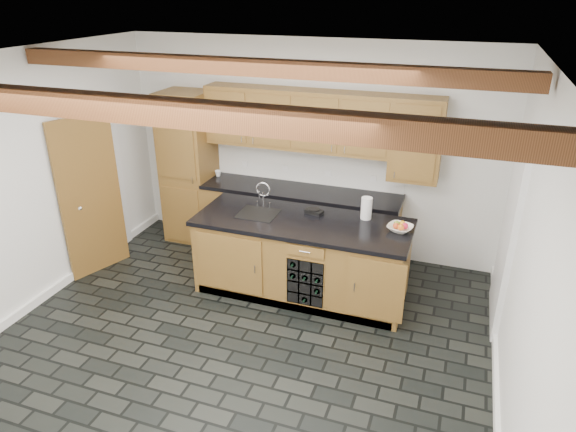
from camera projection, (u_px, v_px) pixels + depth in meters
name	position (u px, v px, depth m)	size (l,w,h in m)	color
ground	(234.00, 351.00, 5.17)	(5.00, 5.00, 0.00)	black
room_shell	(242.00, 191.00, 5.03)	(5.01, 5.00, 5.00)	white
back_cabinetry	(276.00, 182.00, 6.81)	(3.65, 0.62, 2.20)	olive
island	(302.00, 257.00, 5.99)	(2.48, 0.96, 0.93)	olive
faucet	(259.00, 210.00, 6.00)	(0.45, 0.40, 0.34)	black
kitchen_scale	(314.00, 211.00, 5.98)	(0.23, 0.16, 0.06)	black
fruit_bowl	(400.00, 228.00, 5.55)	(0.27, 0.27, 0.07)	white
fruit_cluster	(400.00, 225.00, 5.54)	(0.16, 0.17, 0.07)	red
paper_towel	(366.00, 208.00, 5.81)	(0.12, 0.12, 0.26)	white
mug	(218.00, 173.00, 7.15)	(0.09, 0.09, 0.08)	white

